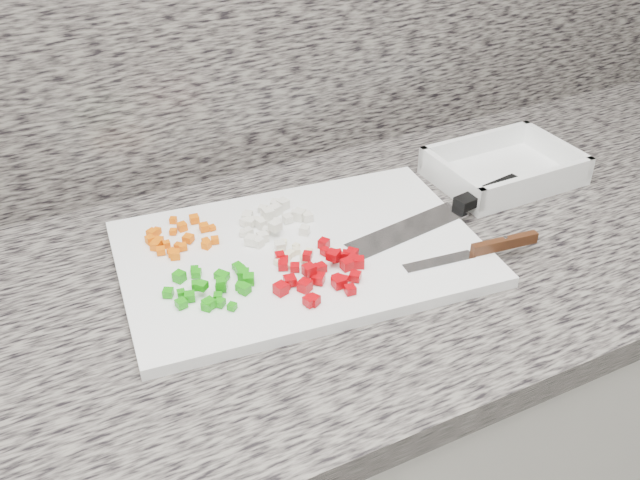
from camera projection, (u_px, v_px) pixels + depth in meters
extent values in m
cube|color=slate|center=(230.00, 300.00, 0.96)|extent=(3.96, 0.64, 0.04)
cube|color=slate|center=(138.00, 2.00, 1.00)|extent=(3.92, 0.02, 0.60)
cube|color=white|center=(301.00, 253.00, 1.00)|extent=(0.53, 0.38, 0.02)
cube|color=#EC6205|center=(206.00, 245.00, 0.99)|extent=(0.01, 0.01, 0.01)
cube|color=#EC6205|center=(167.00, 244.00, 0.99)|extent=(0.01, 0.01, 0.01)
cube|color=#EC6205|center=(194.00, 219.00, 1.04)|extent=(0.01, 0.01, 0.01)
cube|color=#EC6205|center=(173.00, 220.00, 1.05)|extent=(0.01, 0.01, 0.01)
cube|color=#EC6205|center=(204.00, 227.00, 1.03)|extent=(0.01, 0.01, 0.01)
cube|color=#EC6205|center=(152.00, 234.00, 1.01)|extent=(0.02, 0.02, 0.01)
cube|color=#EC6205|center=(183.00, 247.00, 0.99)|extent=(0.01, 0.01, 0.01)
cube|color=#EC6205|center=(173.00, 232.00, 1.02)|extent=(0.01, 0.01, 0.01)
cube|color=#EC6205|center=(188.00, 238.00, 1.00)|extent=(0.02, 0.02, 0.01)
cube|color=#EC6205|center=(156.00, 246.00, 0.99)|extent=(0.02, 0.02, 0.01)
cube|color=#EC6205|center=(175.00, 255.00, 0.97)|extent=(0.02, 0.02, 0.01)
cube|color=#EC6205|center=(157.00, 231.00, 1.02)|extent=(0.01, 0.01, 0.01)
cube|color=#EC6205|center=(178.00, 246.00, 0.99)|extent=(0.01, 0.01, 0.01)
cube|color=#EC6205|center=(161.00, 251.00, 0.98)|extent=(0.01, 0.01, 0.01)
cube|color=#EC6205|center=(150.00, 240.00, 1.00)|extent=(0.01, 0.01, 0.01)
cube|color=#EC6205|center=(159.00, 241.00, 1.00)|extent=(0.02, 0.02, 0.01)
cube|color=#EC6205|center=(173.00, 253.00, 0.97)|extent=(0.01, 0.01, 0.01)
cube|color=#EC6205|center=(182.00, 227.00, 1.03)|extent=(0.01, 0.01, 0.01)
cube|color=#EC6205|center=(172.00, 252.00, 0.98)|extent=(0.01, 0.01, 0.01)
cube|color=#EC6205|center=(206.00, 241.00, 1.00)|extent=(0.01, 0.01, 0.01)
cube|color=#EC6205|center=(215.00, 240.00, 1.00)|extent=(0.01, 0.01, 0.01)
cube|color=#EC6205|center=(212.00, 228.00, 1.03)|extent=(0.01, 0.01, 0.01)
cube|color=white|center=(248.00, 215.00, 1.05)|extent=(0.02, 0.02, 0.01)
cube|color=white|center=(280.00, 246.00, 0.98)|extent=(0.02, 0.02, 0.01)
cube|color=white|center=(254.00, 221.00, 1.04)|extent=(0.02, 0.02, 0.01)
cube|color=white|center=(283.00, 204.00, 1.08)|extent=(0.02, 0.02, 0.01)
cube|color=white|center=(246.00, 222.00, 1.04)|extent=(0.02, 0.02, 0.01)
cube|color=white|center=(307.00, 217.00, 1.05)|extent=(0.01, 0.01, 0.01)
cube|color=white|center=(251.00, 240.00, 1.00)|extent=(0.02, 0.02, 0.01)
cube|color=white|center=(243.00, 233.00, 1.02)|extent=(0.01, 0.01, 0.01)
cube|color=white|center=(276.00, 210.00, 1.06)|extent=(0.02, 0.02, 0.01)
cube|color=white|center=(250.00, 222.00, 1.04)|extent=(0.02, 0.02, 0.01)
cube|color=white|center=(267.00, 231.00, 1.02)|extent=(0.02, 0.02, 0.01)
cube|color=white|center=(248.00, 231.00, 1.02)|extent=(0.01, 0.01, 0.01)
cube|color=white|center=(247.00, 217.00, 1.05)|extent=(0.02, 0.02, 0.01)
cube|color=white|center=(263.00, 237.00, 1.00)|extent=(0.01, 0.01, 0.01)
cube|color=white|center=(268.00, 214.00, 1.03)|extent=(0.02, 0.02, 0.01)
cube|color=white|center=(277.00, 222.00, 1.02)|extent=(0.01, 0.01, 0.01)
cube|color=white|center=(263.00, 209.00, 1.07)|extent=(0.02, 0.02, 0.01)
cube|color=white|center=(288.00, 218.00, 1.05)|extent=(0.01, 0.01, 0.01)
cube|color=white|center=(265.00, 216.00, 1.05)|extent=(0.02, 0.02, 0.01)
cube|color=white|center=(304.00, 230.00, 1.02)|extent=(0.02, 0.02, 0.01)
cube|color=white|center=(262.00, 223.00, 1.03)|extent=(0.02, 0.02, 0.01)
cube|color=white|center=(258.00, 242.00, 0.99)|extent=(0.02, 0.02, 0.01)
cube|color=white|center=(295.00, 215.00, 1.05)|extent=(0.02, 0.02, 0.01)
cube|color=white|center=(275.00, 226.00, 1.01)|extent=(0.02, 0.02, 0.01)
cube|color=white|center=(276.00, 204.00, 1.08)|extent=(0.02, 0.02, 0.01)
cube|color=white|center=(299.00, 215.00, 1.05)|extent=(0.02, 0.02, 0.01)
cube|color=#18920D|center=(207.00, 305.00, 0.88)|extent=(0.02, 0.02, 0.01)
cube|color=#18920D|center=(195.00, 270.00, 0.94)|extent=(0.01, 0.01, 0.01)
cube|color=#18920D|center=(221.00, 286.00, 0.91)|extent=(0.02, 0.02, 0.01)
cube|color=#18920D|center=(241.00, 271.00, 0.94)|extent=(0.01, 0.01, 0.01)
cube|color=#18920D|center=(232.00, 306.00, 0.88)|extent=(0.01, 0.01, 0.01)
cube|color=#18920D|center=(220.00, 275.00, 0.93)|extent=(0.02, 0.02, 0.01)
cube|color=#18920D|center=(224.00, 276.00, 0.93)|extent=(0.02, 0.02, 0.01)
cube|color=#18920D|center=(196.00, 285.00, 0.91)|extent=(0.01, 0.01, 0.01)
cube|color=#18920D|center=(202.00, 286.00, 0.90)|extent=(0.02, 0.02, 0.01)
cube|color=#18920D|center=(245.00, 289.00, 0.91)|extent=(0.02, 0.02, 0.01)
cube|color=#18920D|center=(181.00, 303.00, 0.88)|extent=(0.01, 0.01, 0.01)
cube|color=#18920D|center=(243.00, 274.00, 0.93)|extent=(0.02, 0.02, 0.01)
cube|color=#18920D|center=(221.00, 283.00, 0.90)|extent=(0.02, 0.02, 0.01)
cube|color=#18920D|center=(190.00, 296.00, 0.89)|extent=(0.02, 0.02, 0.01)
cube|color=#18920D|center=(238.00, 266.00, 0.95)|extent=(0.01, 0.01, 0.01)
cube|color=#18920D|center=(249.00, 279.00, 0.92)|extent=(0.02, 0.02, 0.01)
cube|color=#18920D|center=(179.00, 277.00, 0.93)|extent=(0.02, 0.02, 0.01)
cube|color=#18920D|center=(220.00, 302.00, 0.88)|extent=(0.02, 0.02, 0.01)
cube|color=#18920D|center=(240.00, 286.00, 0.91)|extent=(0.01, 0.01, 0.01)
cube|color=#18920D|center=(196.00, 273.00, 0.93)|extent=(0.02, 0.02, 0.01)
cube|color=#18920D|center=(218.00, 297.00, 0.89)|extent=(0.01, 0.01, 0.01)
cube|color=#18920D|center=(181.00, 293.00, 0.90)|extent=(0.01, 0.01, 0.01)
cube|color=#18920D|center=(209.00, 303.00, 0.88)|extent=(0.02, 0.02, 0.01)
cube|color=#18920D|center=(168.00, 293.00, 0.90)|extent=(0.02, 0.02, 0.01)
cube|color=#AA0209|center=(310.00, 301.00, 0.89)|extent=(0.02, 0.02, 0.01)
cube|color=#AA0209|center=(283.00, 265.00, 0.95)|extent=(0.02, 0.02, 0.01)
cube|color=#AA0209|center=(337.00, 256.00, 0.97)|extent=(0.02, 0.02, 0.01)
cube|color=#AA0209|center=(290.00, 280.00, 0.92)|extent=(0.02, 0.02, 0.01)
cube|color=#AA0209|center=(281.00, 289.00, 0.90)|extent=(0.02, 0.02, 0.01)
cube|color=#AA0209|center=(343.00, 280.00, 0.92)|extent=(0.02, 0.02, 0.01)
cube|color=#AA0209|center=(339.00, 282.00, 0.92)|extent=(0.02, 0.02, 0.01)
cube|color=#AA0209|center=(280.00, 257.00, 0.97)|extent=(0.01, 0.01, 0.01)
cube|color=#AA0209|center=(284.00, 260.00, 0.96)|extent=(0.02, 0.02, 0.01)
cube|color=#AA0209|center=(347.00, 255.00, 0.97)|extent=(0.02, 0.02, 0.01)
cube|color=#AA0209|center=(359.00, 262.00, 0.95)|extent=(0.02, 0.02, 0.01)
cube|color=#AA0209|center=(305.00, 286.00, 0.91)|extent=(0.02, 0.02, 0.01)
cube|color=#AA0209|center=(295.00, 267.00, 0.95)|extent=(0.02, 0.02, 0.01)
cube|color=#AA0209|center=(350.00, 290.00, 0.91)|extent=(0.01, 0.01, 0.01)
cube|color=#AA0209|center=(337.00, 279.00, 0.92)|extent=(0.01, 0.01, 0.01)
cube|color=#AA0209|center=(314.00, 300.00, 0.89)|extent=(0.02, 0.02, 0.01)
cube|color=#AA0209|center=(333.00, 255.00, 0.95)|extent=(0.02, 0.02, 0.01)
cube|color=#AA0209|center=(352.00, 253.00, 0.97)|extent=(0.02, 0.02, 0.01)
cube|color=#AA0209|center=(325.00, 251.00, 0.98)|extent=(0.01, 0.01, 0.01)
cube|color=#AA0209|center=(315.00, 270.00, 0.94)|extent=(0.02, 0.02, 0.01)
cube|color=#AA0209|center=(309.00, 270.00, 0.92)|extent=(0.02, 0.02, 0.01)
cube|color=#AA0209|center=(321.00, 268.00, 0.94)|extent=(0.01, 0.01, 0.01)
cube|color=#AA0209|center=(339.00, 281.00, 0.92)|extent=(0.01, 0.01, 0.01)
cube|color=#AA0209|center=(285.00, 287.00, 0.91)|extent=(0.01, 0.01, 0.01)
cube|color=#AA0209|center=(355.00, 276.00, 0.93)|extent=(0.02, 0.02, 0.01)
cube|color=#AA0209|center=(324.00, 244.00, 0.99)|extent=(0.02, 0.02, 0.01)
cube|color=#AA0209|center=(318.00, 278.00, 0.92)|extent=(0.02, 0.02, 0.01)
cube|color=#AA0209|center=(353.00, 260.00, 0.96)|extent=(0.02, 0.02, 0.01)
cube|color=#AA0209|center=(307.00, 256.00, 0.95)|extent=(0.02, 0.02, 0.01)
cube|color=#AA0209|center=(347.00, 265.00, 0.95)|extent=(0.02, 0.02, 0.01)
cube|color=#F6EEBE|center=(286.00, 257.00, 0.97)|extent=(0.01, 0.01, 0.01)
cube|color=#F6EEBE|center=(278.00, 262.00, 0.96)|extent=(0.01, 0.01, 0.01)
cube|color=#F6EEBE|center=(309.00, 252.00, 0.98)|extent=(0.01, 0.01, 0.01)
cube|color=#F6EEBE|center=(290.00, 255.00, 0.97)|extent=(0.01, 0.01, 0.01)
cube|color=#F6EEBE|center=(291.00, 253.00, 0.98)|extent=(0.01, 0.01, 0.01)
cube|color=#F6EEBE|center=(288.00, 266.00, 0.95)|extent=(0.01, 0.01, 0.01)
cube|color=#F6EEBE|center=(284.00, 242.00, 1.00)|extent=(0.01, 0.01, 0.01)
cube|color=#F6EEBE|center=(290.00, 254.00, 0.97)|extent=(0.01, 0.01, 0.01)
cube|color=#F6EEBE|center=(285.00, 260.00, 0.96)|extent=(0.01, 0.01, 0.01)
cube|color=#F6EEBE|center=(282.00, 256.00, 0.97)|extent=(0.01, 0.01, 0.01)
cube|color=#F6EEBE|center=(304.00, 258.00, 0.96)|extent=(0.01, 0.01, 0.01)
cube|color=#F6EEBE|center=(296.00, 246.00, 0.99)|extent=(0.01, 0.01, 0.01)
cube|color=#F6EEBE|center=(296.00, 251.00, 0.98)|extent=(0.01, 0.01, 0.01)
cube|color=#F6EEBE|center=(280.00, 251.00, 0.98)|extent=(0.01, 0.01, 0.01)
cube|color=white|center=(408.00, 230.00, 1.03)|extent=(0.20, 0.07, 0.00)
cube|color=black|center=(489.00, 193.00, 1.11)|extent=(0.13, 0.04, 0.02)
cylinder|color=white|center=(489.00, 188.00, 1.10)|extent=(0.01, 0.01, 0.00)
cube|color=white|center=(439.00, 262.00, 0.96)|extent=(0.10, 0.03, 0.00)
cube|color=#452311|center=(504.00, 243.00, 0.99)|extent=(0.10, 0.02, 0.02)
cylinder|color=white|center=(505.00, 238.00, 0.98)|extent=(0.01, 0.01, 0.00)
cube|color=white|center=(503.00, 176.00, 1.19)|extent=(0.23, 0.17, 0.01)
cube|color=white|center=(476.00, 144.00, 1.23)|extent=(0.23, 0.01, 0.04)
cube|color=white|center=(537.00, 183.00, 1.12)|extent=(0.23, 0.01, 0.04)
cube|color=white|center=(555.00, 149.00, 1.22)|extent=(0.01, 0.17, 0.04)
cube|color=white|center=(451.00, 178.00, 1.13)|extent=(0.01, 0.17, 0.04)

